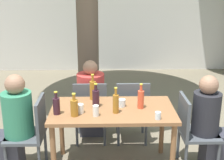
# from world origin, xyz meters

# --- Properties ---
(cafe_building_wall) EXTENTS (10.00, 0.08, 2.80)m
(cafe_building_wall) POSITION_xyz_m (0.00, 4.40, 1.40)
(cafe_building_wall) COLOR beige
(cafe_building_wall) RESTS_ON ground_plane
(dining_table_front) EXTENTS (1.42, 0.78, 0.78)m
(dining_table_front) POSITION_xyz_m (0.00, 0.00, 0.68)
(dining_table_front) COLOR brown
(dining_table_front) RESTS_ON ground_plane
(patio_chair_0) EXTENTS (0.44, 0.44, 0.91)m
(patio_chair_0) POSITION_xyz_m (-0.94, 0.00, 0.52)
(patio_chair_0) COLOR #474C51
(patio_chair_0) RESTS_ON ground_plane
(patio_chair_1) EXTENTS (0.44, 0.44, 0.91)m
(patio_chair_1) POSITION_xyz_m (0.94, 0.00, 0.52)
(patio_chair_1) COLOR #474C51
(patio_chair_1) RESTS_ON ground_plane
(patio_chair_2) EXTENTS (0.44, 0.44, 0.91)m
(patio_chair_2) POSITION_xyz_m (-0.28, 0.62, 0.52)
(patio_chair_2) COLOR #474C51
(patio_chair_2) RESTS_ON ground_plane
(patio_chair_3) EXTENTS (0.44, 0.44, 0.91)m
(patio_chair_3) POSITION_xyz_m (0.28, 0.62, 0.52)
(patio_chair_3) COLOR #474C51
(patio_chair_3) RESTS_ON ground_plane
(person_seated_0) EXTENTS (0.57, 0.34, 1.20)m
(person_seated_0) POSITION_xyz_m (-1.18, -0.00, 0.54)
(person_seated_0) COLOR #383842
(person_seated_0) RESTS_ON ground_plane
(person_seated_1) EXTENTS (0.56, 0.32, 1.17)m
(person_seated_1) POSITION_xyz_m (1.18, -0.00, 0.52)
(person_seated_1) COLOR #383842
(person_seated_1) RESTS_ON ground_plane
(person_seated_2) EXTENTS (0.38, 0.59, 1.16)m
(person_seated_2) POSITION_xyz_m (-0.28, 0.86, 0.52)
(person_seated_2) COLOR #383842
(person_seated_2) RESTS_ON ground_plane
(wine_bottle_0) EXTENTS (0.08, 0.08, 0.26)m
(wine_bottle_0) POSITION_xyz_m (-0.62, -0.13, 0.88)
(wine_bottle_0) COLOR #331923
(wine_bottle_0) RESTS_ON dining_table_front
(amber_bottle_1) EXTENTS (0.08, 0.08, 0.26)m
(amber_bottle_1) POSITION_xyz_m (-0.42, -0.19, 0.88)
(amber_bottle_1) COLOR #9E661E
(amber_bottle_1) RESTS_ON dining_table_front
(amber_bottle_2) EXTENTS (0.08, 0.08, 0.32)m
(amber_bottle_2) POSITION_xyz_m (-0.24, 0.31, 0.90)
(amber_bottle_2) COLOR #9E661E
(amber_bottle_2) RESTS_ON dining_table_front
(wine_bottle_3) EXTENTS (0.08, 0.08, 0.28)m
(wine_bottle_3) POSITION_xyz_m (-0.19, 0.06, 0.89)
(wine_bottle_3) COLOR #331923
(wine_bottle_3) RESTS_ON dining_table_front
(soda_bottle_4) EXTENTS (0.07, 0.07, 0.30)m
(soda_bottle_4) POSITION_xyz_m (0.32, 0.01, 0.89)
(soda_bottle_4) COLOR #DB4C2D
(soda_bottle_4) RESTS_ON dining_table_front
(amber_bottle_5) EXTENTS (0.07, 0.07, 0.30)m
(amber_bottle_5) POSITION_xyz_m (0.03, -0.12, 0.89)
(amber_bottle_5) COLOR #9E661E
(amber_bottle_5) RESTS_ON dining_table_front
(drinking_glass_0) EXTENTS (0.08, 0.08, 0.09)m
(drinking_glass_0) POSITION_xyz_m (0.11, 0.06, 0.82)
(drinking_glass_0) COLOR silver
(drinking_glass_0) RESTS_ON dining_table_front
(drinking_glass_1) EXTENTS (0.07, 0.07, 0.12)m
(drinking_glass_1) POSITION_xyz_m (-0.19, -0.20, 0.84)
(drinking_glass_1) COLOR silver
(drinking_glass_1) RESTS_ON dining_table_front
(drinking_glass_2) EXTENTS (0.06, 0.06, 0.08)m
(drinking_glass_2) POSITION_xyz_m (0.47, -0.29, 0.82)
(drinking_glass_2) COLOR silver
(drinking_glass_2) RESTS_ON dining_table_front
(drinking_glass_3) EXTENTS (0.08, 0.08, 0.10)m
(drinking_glass_3) POSITION_xyz_m (-0.36, -0.11, 0.83)
(drinking_glass_3) COLOR silver
(drinking_glass_3) RESTS_ON dining_table_front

